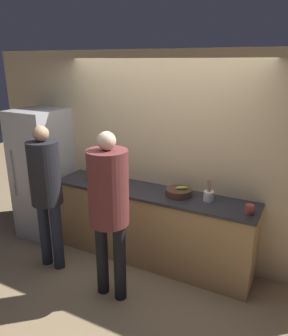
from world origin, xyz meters
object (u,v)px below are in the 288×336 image
(person_left, at_px, (46,185))
(utensil_crock, at_px, (209,196))
(fruit_bowl, at_px, (179,192))
(bottle_green, at_px, (89,174))
(person_center, at_px, (109,200))
(refrigerator, at_px, (43,174))
(cup_red, at_px, (250,209))

(person_left, relative_size, utensil_crock, 7.31)
(fruit_bowl, bearing_deg, bottle_green, -175.82)
(utensil_crock, bearing_deg, bottle_green, -175.96)
(person_center, xyz_separation_m, fruit_bowl, (0.43, 0.83, -0.14))
(refrigerator, height_order, utensil_crock, refrigerator)
(fruit_bowl, relative_size, bottle_green, 1.22)
(fruit_bowl, distance_m, bottle_green, 1.24)
(refrigerator, bearing_deg, bottle_green, 0.79)
(utensil_crock, xyz_separation_m, bottle_green, (-1.59, -0.11, 0.04))
(bottle_green, bearing_deg, refrigerator, -179.21)
(person_center, relative_size, bottle_green, 7.38)
(person_left, relative_size, bottle_green, 7.17)
(person_center, bearing_deg, bottle_green, 137.46)
(person_center, bearing_deg, person_left, 172.90)
(fruit_bowl, bearing_deg, utensil_crock, 3.56)
(cup_red, bearing_deg, refrigerator, 179.75)
(bottle_green, relative_size, cup_red, 2.40)
(person_center, xyz_separation_m, bottle_green, (-0.81, 0.74, -0.09))
(person_left, height_order, cup_red, person_left)
(utensil_crock, bearing_deg, cup_red, -15.91)
(person_left, distance_m, person_center, 0.96)
(cup_red, bearing_deg, fruit_bowl, 172.18)
(fruit_bowl, relative_size, cup_red, 2.94)
(person_left, height_order, utensil_crock, person_left)
(bottle_green, bearing_deg, cup_red, -0.65)
(person_left, xyz_separation_m, cup_red, (2.21, 0.60, -0.07))
(fruit_bowl, bearing_deg, person_left, -152.69)
(utensil_crock, relative_size, bottle_green, 0.98)
(fruit_bowl, bearing_deg, cup_red, -7.82)
(refrigerator, height_order, person_left, refrigerator)
(person_center, distance_m, bottle_green, 1.10)
(cup_red, bearing_deg, person_left, -164.83)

